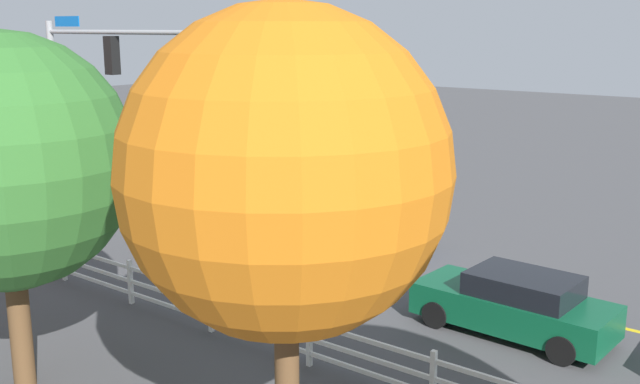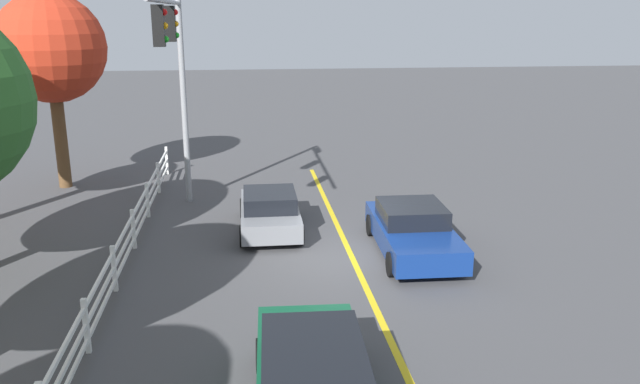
# 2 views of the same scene
# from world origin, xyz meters

# --- Properties ---
(ground_plane) EXTENTS (120.00, 120.00, 0.00)m
(ground_plane) POSITION_xyz_m (0.00, 0.00, 0.00)
(ground_plane) COLOR #444447
(lane_center_stripe) EXTENTS (28.00, 0.16, 0.01)m
(lane_center_stripe) POSITION_xyz_m (-4.00, 0.00, 0.00)
(lane_center_stripe) COLOR gold
(lane_center_stripe) RESTS_ON ground_plane
(signal_assembly) EXTENTS (7.67, 0.38, 7.15)m
(signal_assembly) POSITION_xyz_m (3.77, 4.80, 5.04)
(signal_assembly) COLOR gray
(signal_assembly) RESTS_ON ground_plane
(car_1) EXTENTS (3.95, 1.84, 1.27)m
(car_1) POSITION_xyz_m (2.39, 2.12, 0.62)
(car_1) COLOR slate
(car_1) RESTS_ON ground_plane
(car_2) EXTENTS (4.53, 2.03, 1.47)m
(car_2) POSITION_xyz_m (-7.13, 1.87, 0.72)
(car_2) COLOR #0C4C2D
(car_2) RESTS_ON ground_plane
(car_3) EXTENTS (4.59, 2.12, 1.34)m
(car_3) POSITION_xyz_m (0.07, -1.73, 0.64)
(car_3) COLOR navy
(car_3) RESTS_ON ground_plane
(white_rail_fence) EXTENTS (26.10, 0.10, 1.15)m
(white_rail_fence) POSITION_xyz_m (-3.00, 6.00, 0.60)
(white_rail_fence) COLOR white
(white_rail_fence) RESTS_ON ground_plane
(tree_0) EXTENTS (4.79, 4.79, 6.86)m
(tree_0) POSITION_xyz_m (-0.56, 10.07, 4.45)
(tree_0) COLOR brown
(tree_0) RESTS_ON ground_plane
(tree_1) EXTENTS (4.71, 4.71, 7.25)m
(tree_1) POSITION_xyz_m (-6.72, 9.39, 4.88)
(tree_1) COLOR brown
(tree_1) RESTS_ON ground_plane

